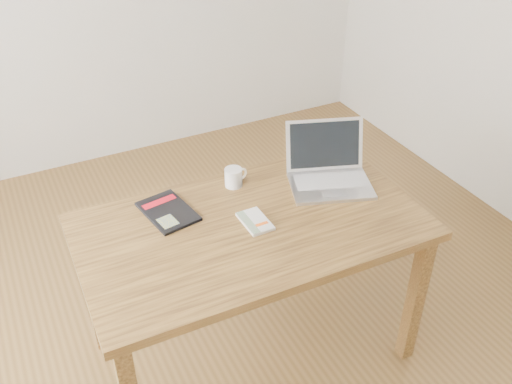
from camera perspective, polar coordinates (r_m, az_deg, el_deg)
name	(u,v)px	position (r m, az deg, el deg)	size (l,w,h in m)	color
room	(191,84)	(1.98, -6.51, 10.70)	(4.04, 4.04, 2.70)	brown
desk	(252,241)	(2.35, -0.43, -4.88)	(1.40, 0.81, 0.75)	brown
white_guidebook	(255,221)	(2.29, -0.10, -2.96)	(0.10, 0.16, 0.01)	silver
black_guidebook	(168,211)	(2.37, -8.81, -1.93)	(0.21, 0.29, 0.01)	black
laptop	(328,171)	(2.54, 7.26, 2.13)	(0.44, 0.42, 0.24)	silver
coffee_mug	(234,177)	(2.49, -2.22, 1.53)	(0.11, 0.08, 0.08)	white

